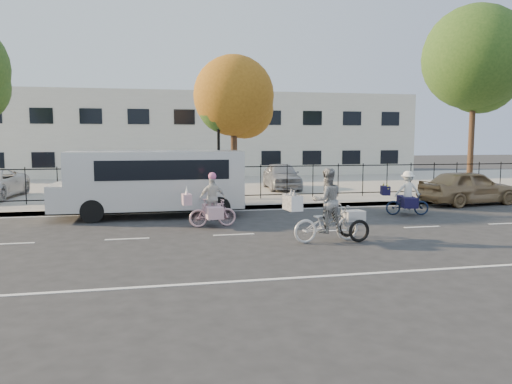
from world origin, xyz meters
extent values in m
plane|color=#333334|center=(0.00, 0.00, 0.00)|extent=(120.00, 120.00, 0.00)
cube|color=#A8A399|center=(0.00, 5.05, 0.07)|extent=(60.00, 0.10, 0.15)
cube|color=#A8A399|center=(0.00, 6.10, 0.07)|extent=(60.00, 2.20, 0.15)
cube|color=#A8A399|center=(0.00, 15.00, 0.07)|extent=(60.00, 15.60, 0.15)
cube|color=silver|center=(0.00, 25.00, 3.00)|extent=(34.00, 10.00, 6.00)
cylinder|color=black|center=(0.50, 6.80, 2.15)|extent=(0.12, 0.12, 4.00)
sphere|color=white|center=(0.50, 6.80, 4.30)|extent=(0.36, 0.36, 0.36)
cylinder|color=black|center=(-2.20, 6.80, 1.05)|extent=(0.06, 0.06, 1.80)
cylinder|color=black|center=(-1.50, 6.80, 1.05)|extent=(0.06, 0.06, 1.80)
cube|color=#59140F|center=(-1.85, 6.80, 1.65)|extent=(0.85, 0.04, 0.60)
imported|color=silver|center=(2.29, -1.45, 0.50)|extent=(1.97, 0.89, 1.00)
imported|color=white|center=(2.29, -1.45, 1.12)|extent=(0.92, 0.76, 1.74)
cube|color=white|center=(1.30, -1.58, 1.11)|extent=(0.41, 0.65, 0.40)
cone|color=white|center=(1.30, -1.45, 1.37)|extent=(0.15, 0.15, 0.20)
cone|color=white|center=(1.30, -1.71, 1.37)|extent=(0.15, 0.15, 0.20)
torus|color=black|center=(3.11, -1.74, 0.31)|extent=(0.63, 0.17, 0.62)
torus|color=black|center=(3.11, -0.96, 0.31)|extent=(0.63, 0.17, 0.62)
cube|color=white|center=(3.11, -1.35, 0.66)|extent=(0.60, 0.45, 0.28)
imported|color=beige|center=(-0.43, 1.44, 0.45)|extent=(1.52, 0.50, 0.90)
imported|color=silver|center=(-0.43, 1.44, 0.91)|extent=(0.85, 0.39, 1.42)
cube|color=#D19FAF|center=(-1.24, 1.39, 0.90)|extent=(0.30, 0.51, 0.32)
cone|color=white|center=(-1.24, 1.39, 1.19)|extent=(0.11, 0.11, 0.29)
cube|color=#D19FAF|center=(-0.43, 1.44, 0.49)|extent=(0.56, 1.19, 0.36)
sphere|color=#D9669D|center=(-0.43, 1.44, 1.60)|extent=(0.25, 0.25, 0.25)
imported|color=#101C36|center=(6.79, 2.39, 0.40)|extent=(1.62, 0.88, 0.81)
imported|color=white|center=(6.79, 2.39, 0.90)|extent=(1.01, 0.72, 1.41)
cube|color=#130F34|center=(6.01, 2.58, 0.89)|extent=(0.38, 0.54, 0.32)
cone|color=gold|center=(6.01, 2.74, 1.07)|extent=(0.11, 0.21, 0.29)
cone|color=gold|center=(6.01, 2.42, 1.07)|extent=(0.11, 0.21, 0.29)
cube|color=#130F34|center=(6.79, 2.39, 0.49)|extent=(0.75, 1.25, 0.36)
cube|color=silver|center=(-2.12, 4.00, 1.33)|extent=(6.00, 2.23, 2.00)
cube|color=silver|center=(-5.40, 4.00, 0.78)|extent=(0.56, 2.17, 0.89)
cylinder|color=black|center=(-4.23, 3.02, 0.39)|extent=(0.78, 0.29, 0.78)
cylinder|color=black|center=(-4.23, 4.97, 0.39)|extent=(0.78, 0.29, 0.78)
cylinder|color=black|center=(-0.01, 3.02, 0.39)|extent=(0.78, 0.29, 0.78)
cylinder|color=black|center=(-0.01, 4.97, 0.39)|extent=(0.78, 0.29, 0.78)
imported|color=#9D7F55|center=(10.76, 4.50, 0.73)|extent=(4.52, 2.34, 1.47)
imported|color=black|center=(-3.43, 5.88, 0.97)|extent=(0.72, 0.67, 1.64)
imported|color=#4D4E54|center=(-4.29, 9.79, 0.76)|extent=(2.16, 3.90, 1.22)
imported|color=#9B9CA2|center=(4.36, 10.98, 0.84)|extent=(1.94, 4.16, 1.38)
cylinder|color=#442D1D|center=(1.24, 7.30, 2.01)|extent=(0.28, 0.28, 4.02)
sphere|color=#9F6219|center=(1.24, 7.30, 4.60)|extent=(3.45, 3.45, 3.45)
sphere|color=#9F6219|center=(1.74, 7.50, 4.02)|extent=(2.53, 2.53, 2.53)
cylinder|color=#442D1D|center=(13.03, 7.66, 2.90)|extent=(0.28, 0.28, 5.80)
sphere|color=#385B1E|center=(13.03, 7.66, 6.63)|extent=(4.97, 4.97, 4.97)
sphere|color=#385B1E|center=(13.53, 7.86, 5.80)|extent=(3.65, 3.65, 3.65)
camera|label=1|loc=(-2.34, -14.04, 2.79)|focal=35.00mm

